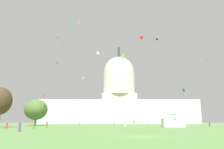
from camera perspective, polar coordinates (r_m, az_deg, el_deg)
name	(u,v)px	position (r m, az deg, el deg)	size (l,w,h in m)	color
ground_plane	(142,137)	(25.33, 7.58, -15.29)	(800.00, 800.00, 0.00)	#567F42
capitol_building	(119,100)	(185.17, 1.80, -6.45)	(125.12, 25.62, 63.76)	beige
event_tent	(173,117)	(72.09, 15.03, -10.22)	(6.98, 6.59, 6.07)	white
tree_west_mid	(36,110)	(101.46, -18.64, -8.37)	(13.50, 14.11, 10.95)	brown
tree_west_far	(0,101)	(73.63, -26.35, -6.00)	(7.05, 7.24, 11.53)	#42301E
person_purple_near_tent	(20,127)	(40.60, -22.26, -12.17)	(0.51, 0.51, 1.60)	#703D93
person_grey_lawn_far_left	(79,125)	(73.84, -8.28, -12.38)	(0.51, 0.51, 1.59)	gray
person_olive_edge_west	(34,126)	(53.01, -19.12, -12.16)	(0.54, 0.54, 1.52)	olive
person_white_lawn_far_right	(125,124)	(81.02, 3.32, -12.38)	(0.39, 0.39, 1.68)	silver
person_orange_back_left	(30,125)	(75.25, -20.07, -11.82)	(0.63, 0.63, 1.52)	orange
person_red_aisle_center	(7,125)	(58.27, -25.02, -11.56)	(0.52, 0.52, 1.63)	red
person_purple_mid_left	(210,124)	(82.14, 23.40, -11.47)	(0.58, 0.58, 1.62)	#703D93
person_olive_front_left	(47,125)	(64.95, -16.14, -12.07)	(0.47, 0.47, 1.73)	olive
person_grey_mid_right	(114,124)	(84.51, 0.50, -12.43)	(0.47, 0.47, 1.55)	gray
kite_green_mid	(207,61)	(104.88, 22.85, 3.27)	(1.28, 1.20, 3.36)	green
kite_red_low	(44,97)	(95.83, -16.87, -5.35)	(0.73, 0.70, 1.52)	red
kite_violet_mid	(136,89)	(159.93, 6.12, -3.63)	(1.17, 1.21, 4.30)	purple
kite_turquoise_low	(78,106)	(133.69, -8.53, -7.75)	(1.22, 1.17, 3.04)	teal
kite_orange_mid	(56,39)	(72.50, -13.86, 8.81)	(1.54, 1.91, 2.39)	orange
kite_pink_mid	(84,78)	(101.21, -7.19, -0.93)	(0.90, 0.84, 3.60)	pink
kite_cyan_high	(72,21)	(115.20, -10.03, 13.07)	(0.56, 0.73, 2.72)	#33BCDB
kite_blue_low	(184,91)	(93.58, 17.62, -4.06)	(1.09, 0.83, 4.57)	blue
kite_black_high	(157,39)	(148.37, 11.28, 8.73)	(1.39, 1.39, 1.18)	black
kite_gold_high	(79,24)	(138.53, -8.27, 12.50)	(1.32, 0.85, 3.71)	gold
kite_magenta_mid	(57,62)	(122.38, -13.76, 2.99)	(1.19, 1.19, 1.10)	#D1339E
kite_lime_mid	(123,56)	(108.33, 2.78, 4.61)	(1.28, 1.35, 2.97)	#8CD133
kite_white_mid	(98,53)	(92.60, -3.64, 5.46)	(1.39, 1.44, 3.17)	white
kite_yellow_mid	(131,91)	(146.19, 4.83, -4.26)	(0.71, 0.51, 3.67)	yellow
kite_red_mid	(141,38)	(75.53, 7.43, 9.23)	(1.16, 1.16, 2.75)	red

